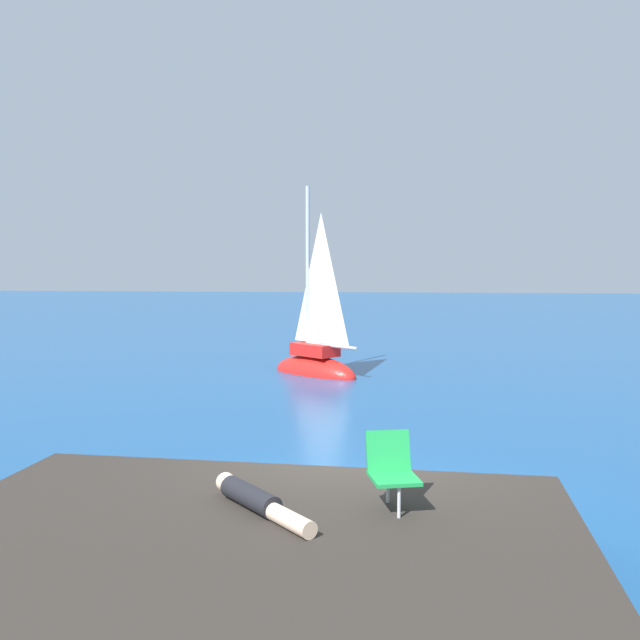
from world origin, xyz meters
The scene contains 7 objects.
ground_plane centered at (0.00, 0.00, 0.00)m, with size 160.00×160.00×0.00m, color navy.
shore_ledge centered at (-0.82, -3.04, 0.39)m, with size 6.66×4.63×0.79m, color #2D2823.
boulder_seaward centered at (0.62, -0.71, 0.00)m, with size 0.80×0.64×0.44m, color #282A22.
boulder_inland centered at (-3.44, -0.53, 0.00)m, with size 1.06×0.85×0.58m, color #272226.
sailboat_near centered at (-1.94, 11.90, 0.35)m, with size 3.34×3.02×6.42m.
person_sunbather centered at (-0.81, -2.50, 0.90)m, with size 1.30×1.38×0.25m.
beach_chair centered at (0.60, -2.21, 1.23)m, with size 0.62×0.70×0.80m.
Camera 1 is at (0.68, -9.56, 3.37)m, focal length 39.25 mm.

